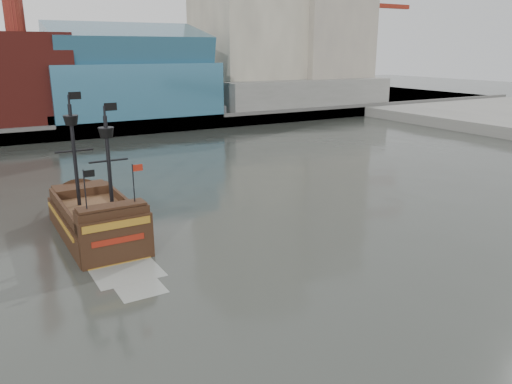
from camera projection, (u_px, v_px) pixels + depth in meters
ground at (305, 288)px, 31.19m from camera, size 400.00×400.00×0.00m
promenade_far at (59, 114)px, 107.66m from camera, size 220.00×60.00×2.00m
seawall at (88, 131)px, 82.97m from camera, size 220.00×1.00×2.60m
crane_a at (371, 31)px, 131.87m from camera, size 22.50×4.00×32.25m
crane_b at (372, 45)px, 145.77m from camera, size 19.10×4.00×26.25m
pirate_ship at (97, 223)px, 39.52m from camera, size 5.39×16.24×12.09m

